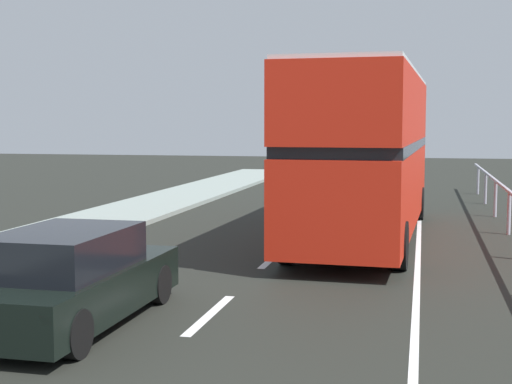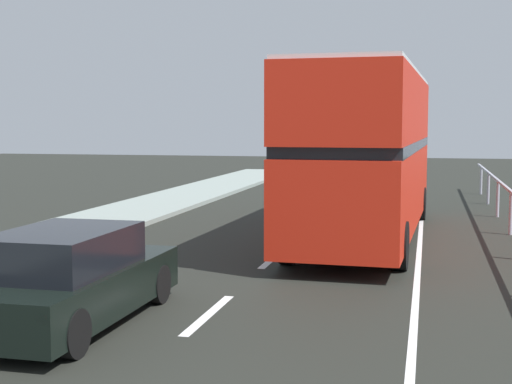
# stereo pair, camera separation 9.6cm
# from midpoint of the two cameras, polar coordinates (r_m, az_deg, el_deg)

# --- Properties ---
(lane_paint_markings) EXTENTS (3.27, 46.00, 0.01)m
(lane_paint_markings) POSITION_cam_midpoint_polar(r_m,az_deg,el_deg) (12.50, 6.72, -8.44)
(lane_paint_markings) COLOR silver
(lane_paint_markings) RESTS_ON ground
(double_decker_bus_red) EXTENTS (2.98, 11.21, 4.26)m
(double_decker_bus_red) POSITION_cam_midpoint_polar(r_m,az_deg,el_deg) (19.11, 8.75, 3.22)
(double_decker_bus_red) COLOR red
(double_decker_bus_red) RESTS_ON ground
(hatchback_car_near) EXTENTS (1.86, 4.37, 1.44)m
(hatchback_car_near) POSITION_cam_midpoint_polar(r_m,az_deg,el_deg) (11.26, -14.03, -6.54)
(hatchback_car_near) COLOR black
(hatchback_car_near) RESTS_ON ground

